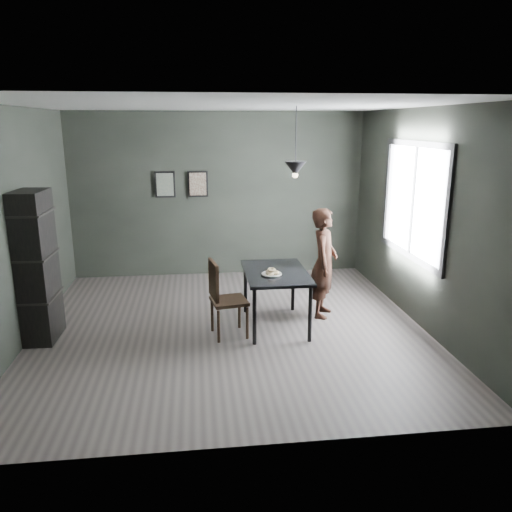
{
  "coord_description": "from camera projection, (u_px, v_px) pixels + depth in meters",
  "views": [
    {
      "loc": [
        -0.4,
        -6.08,
        2.59
      ],
      "look_at": [
        0.35,
        0.05,
        0.95
      ],
      "focal_mm": 35.0,
      "sensor_mm": 36.0,
      "label": 1
    }
  ],
  "objects": [
    {
      "name": "back_wall",
      "position": [
        219.0,
        195.0,
        8.58
      ],
      "size": [
        5.0,
        0.1,
        2.8
      ],
      "primitive_type": "cube",
      "color": "black",
      "rests_on": "ground"
    },
    {
      "name": "white_plate",
      "position": [
        272.0,
        275.0,
        6.27
      ],
      "size": [
        0.23,
        0.23,
        0.01
      ],
      "primitive_type": "cylinder",
      "color": "white",
      "rests_on": "cafe_table"
    },
    {
      "name": "framed_print_left",
      "position": [
        165.0,
        184.0,
        8.4
      ],
      "size": [
        0.34,
        0.04,
        0.44
      ],
      "color": "black",
      "rests_on": "ground"
    },
    {
      "name": "cafe_table",
      "position": [
        276.0,
        277.0,
        6.44
      ],
      "size": [
        0.8,
        1.2,
        0.75
      ],
      "color": "black",
      "rests_on": "ground"
    },
    {
      "name": "wood_chair",
      "position": [
        222.0,
        294.0,
        6.16
      ],
      "size": [
        0.49,
        0.49,
        0.98
      ],
      "rotation": [
        0.0,
        0.0,
        0.18
      ],
      "color": "black",
      "rests_on": "ground"
    },
    {
      "name": "ceiling",
      "position": [
        227.0,
        105.0,
        5.83
      ],
      "size": [
        5.0,
        5.0,
        0.02
      ],
      "color": "silver",
      "rests_on": "ground"
    },
    {
      "name": "shelf_unit",
      "position": [
        37.0,
        267.0,
        6.0
      ],
      "size": [
        0.37,
        0.63,
        1.84
      ],
      "primitive_type": "cube",
      "rotation": [
        0.0,
        0.0,
        -0.03
      ],
      "color": "black",
      "rests_on": "ground"
    },
    {
      "name": "pendant_lamp",
      "position": [
        295.0,
        169.0,
        6.21
      ],
      "size": [
        0.28,
        0.28,
        0.86
      ],
      "color": "black",
      "rests_on": "ground"
    },
    {
      "name": "ground",
      "position": [
        230.0,
        328.0,
        6.55
      ],
      "size": [
        5.0,
        5.0,
        0.0
      ],
      "primitive_type": "plane",
      "color": "#3D3734",
      "rests_on": "ground"
    },
    {
      "name": "donut_pile",
      "position": [
        272.0,
        272.0,
        6.26
      ],
      "size": [
        0.18,
        0.18,
        0.08
      ],
      "rotation": [
        0.0,
        0.0,
        -0.12
      ],
      "color": "beige",
      "rests_on": "white_plate"
    },
    {
      "name": "woman",
      "position": [
        324.0,
        263.0,
        6.8
      ],
      "size": [
        0.54,
        0.65,
        1.51
      ],
      "primitive_type": "imported",
      "rotation": [
        0.0,
        0.0,
        1.19
      ],
      "color": "black",
      "rests_on": "ground"
    },
    {
      "name": "framed_print_right",
      "position": [
        198.0,
        184.0,
        8.46
      ],
      "size": [
        0.34,
        0.04,
        0.44
      ],
      "color": "black",
      "rests_on": "ground"
    },
    {
      "name": "window_assembly",
      "position": [
        413.0,
        201.0,
        6.62
      ],
      "size": [
        0.04,
        1.96,
        1.56
      ],
      "color": "white",
      "rests_on": "ground"
    }
  ]
}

